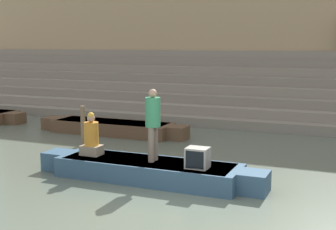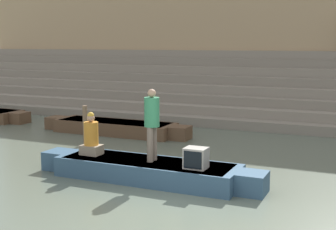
{
  "view_description": "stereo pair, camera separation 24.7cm",
  "coord_description": "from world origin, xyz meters",
  "px_view_note": "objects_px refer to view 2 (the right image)",
  "views": [
    {
      "loc": [
        3.17,
        -7.69,
        3.15
      ],
      "look_at": [
        -1.35,
        3.0,
        1.36
      ],
      "focal_mm": 50.0,
      "sensor_mm": 36.0,
      "label": 1
    },
    {
      "loc": [
        3.39,
        -7.59,
        3.15
      ],
      "look_at": [
        -1.35,
        3.0,
        1.36
      ],
      "focal_mm": 50.0,
      "sensor_mm": 36.0,
      "label": 2
    }
  ],
  "objects_px": {
    "tv_set": "(196,158)",
    "mooring_post": "(85,125)",
    "person_standing": "(152,120)",
    "rowboat_main": "(147,170)",
    "person_rowing": "(91,138)",
    "moored_boat_shore": "(115,127)"
  },
  "relations": [
    {
      "from": "tv_set",
      "to": "mooring_post",
      "type": "distance_m",
      "value": 5.47
    },
    {
      "from": "person_standing",
      "to": "person_rowing",
      "type": "height_order",
      "value": "person_standing"
    },
    {
      "from": "rowboat_main",
      "to": "person_rowing",
      "type": "height_order",
      "value": "person_rowing"
    },
    {
      "from": "tv_set",
      "to": "person_standing",
      "type": "bearing_deg",
      "value": 172.9
    },
    {
      "from": "person_standing",
      "to": "tv_set",
      "type": "bearing_deg",
      "value": 2.51
    },
    {
      "from": "rowboat_main",
      "to": "tv_set",
      "type": "bearing_deg",
      "value": -4.23
    },
    {
      "from": "rowboat_main",
      "to": "person_standing",
      "type": "relative_size",
      "value": 3.34
    },
    {
      "from": "person_standing",
      "to": "moored_boat_shore",
      "type": "height_order",
      "value": "person_standing"
    },
    {
      "from": "moored_boat_shore",
      "to": "mooring_post",
      "type": "bearing_deg",
      "value": -85.31
    },
    {
      "from": "rowboat_main",
      "to": "moored_boat_shore",
      "type": "relative_size",
      "value": 1.0
    },
    {
      "from": "tv_set",
      "to": "rowboat_main",
      "type": "bearing_deg",
      "value": 175.21
    },
    {
      "from": "rowboat_main",
      "to": "moored_boat_shore",
      "type": "xyz_separation_m",
      "value": [
        -3.55,
        4.57,
        -0.01
      ]
    },
    {
      "from": "tv_set",
      "to": "mooring_post",
      "type": "relative_size",
      "value": 0.39
    },
    {
      "from": "rowboat_main",
      "to": "mooring_post",
      "type": "relative_size",
      "value": 4.5
    },
    {
      "from": "person_standing",
      "to": "tv_set",
      "type": "relative_size",
      "value": 3.44
    },
    {
      "from": "tv_set",
      "to": "moored_boat_shore",
      "type": "distance_m",
      "value": 6.76
    },
    {
      "from": "person_rowing",
      "to": "mooring_post",
      "type": "height_order",
      "value": "person_rowing"
    },
    {
      "from": "rowboat_main",
      "to": "mooring_post",
      "type": "bearing_deg",
      "value": 145.72
    },
    {
      "from": "tv_set",
      "to": "moored_boat_shore",
      "type": "height_order",
      "value": "tv_set"
    },
    {
      "from": "person_rowing",
      "to": "moored_boat_shore",
      "type": "bearing_deg",
      "value": 129.57
    },
    {
      "from": "person_rowing",
      "to": "tv_set",
      "type": "bearing_deg",
      "value": 12.31
    },
    {
      "from": "person_standing",
      "to": "tv_set",
      "type": "distance_m",
      "value": 1.37
    }
  ]
}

